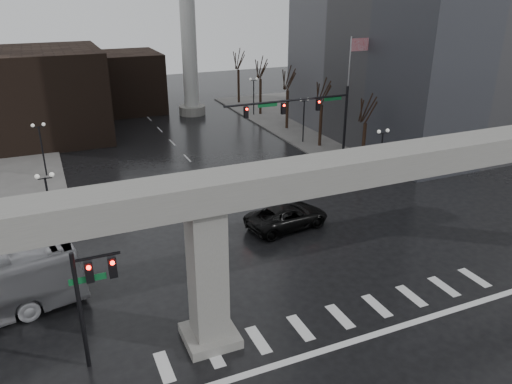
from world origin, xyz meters
TOP-DOWN VIEW (x-y plane):
  - ground at (0.00, 0.00)m, footprint 160.00×160.00m
  - sidewalk_ne at (26.00, 36.00)m, footprint 28.00×36.00m
  - elevated_guideway at (1.26, 0.00)m, footprint 48.00×2.60m
  - building_far_left at (-14.00, 42.00)m, footprint 16.00×14.00m
  - building_far_mid at (-2.00, 52.00)m, footprint 10.00×10.00m
  - smokestack at (6.00, 46.00)m, footprint 3.60×3.60m
  - signal_mast_arm at (8.99, 18.80)m, footprint 12.12×0.43m
  - signal_left_pole at (-12.25, 0.50)m, footprint 2.30×0.30m
  - flagpole_assembly at (15.29, 22.00)m, footprint 2.06×0.12m
  - lamp_right_0 at (13.50, 14.00)m, footprint 1.22×0.32m
  - lamp_right_1 at (13.50, 28.00)m, footprint 1.22×0.32m
  - lamp_right_2 at (13.50, 42.00)m, footprint 1.22×0.32m
  - lamp_left_0 at (-13.50, 14.00)m, footprint 1.22×0.32m
  - lamp_left_1 at (-13.50, 28.00)m, footprint 1.22×0.32m
  - lamp_left_2 at (-13.50, 42.00)m, footprint 1.22×0.32m
  - tree_right_0 at (14.53, 18.02)m, footprint 1.09×1.58m
  - tree_right_1 at (14.53, 26.02)m, footprint 1.09×1.61m
  - tree_right_2 at (14.53, 34.02)m, footprint 1.10×1.63m
  - tree_right_3 at (14.53, 42.02)m, footprint 1.11×1.66m
  - tree_right_4 at (14.53, 50.02)m, footprint 1.12×1.69m
  - pickup_truck at (2.24, 9.73)m, footprint 6.58×3.69m

SIDE VIEW (x-z plane):
  - ground at x=0.00m, z-range 0.00..0.00m
  - sidewalk_ne at x=26.00m, z-range 0.00..0.15m
  - pickup_truck at x=2.24m, z-range 0.00..1.74m
  - tree_right_0 at x=14.53m, z-range -0.97..6.54m
  - tree_right_1 at x=14.53m, z-range -0.99..6.69m
  - tree_right_2 at x=14.53m, z-range -1.01..6.84m
  - tree_right_3 at x=14.53m, z-range -1.03..6.99m
  - tree_right_4 at x=14.53m, z-range -1.05..7.14m
  - lamp_right_0 at x=13.50m, z-range 0.92..6.03m
  - lamp_right_1 at x=13.50m, z-range 0.92..6.03m
  - lamp_right_2 at x=13.50m, z-range 0.92..6.03m
  - lamp_left_0 at x=-13.50m, z-range 0.92..6.03m
  - lamp_left_1 at x=-13.50m, z-range 0.92..6.03m
  - lamp_left_2 at x=-13.50m, z-range 0.92..6.03m
  - building_far_mid at x=-2.00m, z-range 0.00..8.00m
  - signal_left_pole at x=-12.25m, z-range 1.07..7.07m
  - building_far_left at x=-14.00m, z-range 0.00..10.00m
  - signal_mast_arm at x=8.99m, z-range 1.83..9.83m
  - elevated_guideway at x=1.26m, z-range 2.53..11.23m
  - flagpole_assembly at x=15.29m, z-range 1.53..13.53m
  - smokestack at x=6.00m, z-range -1.65..28.35m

